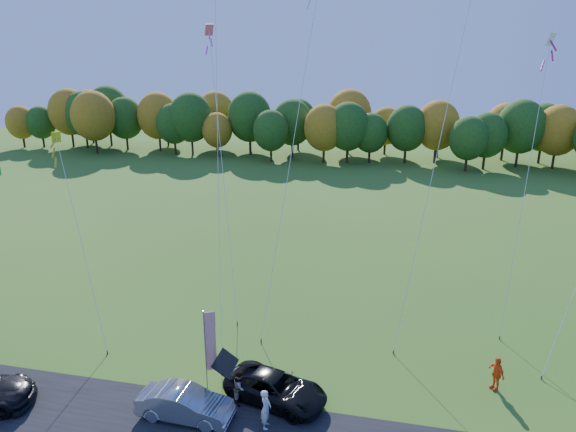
% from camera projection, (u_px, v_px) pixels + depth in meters
% --- Properties ---
extents(ground, '(160.00, 160.00, 0.00)m').
position_uv_depth(ground, '(262.00, 389.00, 25.08)').
color(ground, '#2F5F19').
extents(tree_line, '(116.00, 12.00, 10.00)m').
position_uv_depth(tree_line, '(359.00, 163.00, 76.25)').
color(tree_line, '#1E4711').
rests_on(tree_line, ground).
extents(black_suv, '(5.36, 3.59, 1.37)m').
position_uv_depth(black_suv, '(276.00, 388.00, 24.02)').
color(black_suv, black).
rests_on(black_suv, ground).
extents(silver_sedan, '(4.40, 1.66, 1.43)m').
position_uv_depth(silver_sedan, '(185.00, 404.00, 22.90)').
color(silver_sedan, '#A1A2A5').
rests_on(silver_sedan, ground).
extents(person_tailgate_a, '(0.52, 0.73, 1.85)m').
position_uv_depth(person_tailgate_a, '(266.00, 409.00, 22.25)').
color(person_tailgate_a, beige).
rests_on(person_tailgate_a, ground).
extents(person_tailgate_b, '(0.67, 0.84, 1.67)m').
position_uv_depth(person_tailgate_b, '(240.00, 387.00, 23.86)').
color(person_tailgate_b, gray).
rests_on(person_tailgate_b, ground).
extents(person_east, '(0.89, 1.08, 1.73)m').
position_uv_depth(person_east, '(496.00, 373.00, 24.82)').
color(person_east, '#F65B17').
rests_on(person_east, ground).
extents(feather_flag, '(0.51, 0.29, 4.17)m').
position_uv_depth(feather_flag, '(209.00, 341.00, 24.50)').
color(feather_flag, '#999999').
rests_on(feather_flag, ground).
extents(kite_delta_blue, '(4.33, 10.48, 32.25)m').
position_uv_depth(kite_delta_blue, '(216.00, 48.00, 27.48)').
color(kite_delta_blue, '#4C3F33').
rests_on(kite_delta_blue, ground).
extents(kite_parafoil_orange, '(6.49, 11.53, 28.16)m').
position_uv_depth(kite_parafoil_orange, '(452.00, 87.00, 28.37)').
color(kite_parafoil_orange, '#4C3F33').
rests_on(kite_parafoil_orange, ground).
extents(kite_delta_red, '(3.03, 10.87, 23.14)m').
position_uv_depth(kite_delta_red, '(296.00, 128.00, 30.22)').
color(kite_delta_red, '#4C3F33').
rests_on(kite_delta_red, ground).
extents(kite_diamond_yellow, '(5.48, 5.36, 11.60)m').
position_uv_depth(kite_diamond_yellow, '(81.00, 240.00, 29.00)').
color(kite_diamond_yellow, '#4C3F33').
rests_on(kite_diamond_yellow, ground).
extents(kite_diamond_white, '(2.28, 5.85, 17.12)m').
position_uv_depth(kite_diamond_white, '(526.00, 187.00, 29.11)').
color(kite_diamond_white, '#4C3F33').
rests_on(kite_diamond_white, ground).
extents(kite_diamond_pink, '(4.08, 7.24, 17.75)m').
position_uv_depth(kite_diamond_pink, '(223.00, 171.00, 31.82)').
color(kite_diamond_pink, '#4C3F33').
rests_on(kite_diamond_pink, ground).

